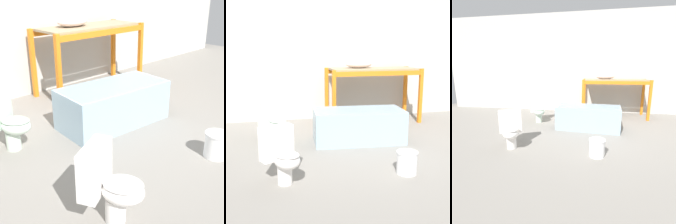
% 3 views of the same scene
% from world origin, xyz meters
% --- Properties ---
extents(ground_plane, '(12.00, 12.00, 0.00)m').
position_xyz_m(ground_plane, '(0.00, 0.00, 0.00)').
color(ground_plane, gray).
extents(shelving_rack, '(1.91, 0.79, 1.13)m').
position_xyz_m(shelving_rack, '(0.54, 1.33, 0.95)').
color(shelving_rack, orange).
rests_on(shelving_rack, ground_plane).
extents(sink_basin, '(0.57, 0.35, 0.25)m').
position_xyz_m(sink_basin, '(0.25, 1.41, 1.22)').
color(sink_basin, silver).
rests_on(sink_basin, shelving_rack).
extents(bathtub_main, '(1.54, 0.83, 0.55)m').
position_xyz_m(bathtub_main, '(-0.19, 0.01, 0.32)').
color(bathtub_main, '#99B7CC').
rests_on(bathtub_main, ground_plane).
extents(toilet_near, '(0.52, 0.59, 0.67)m').
position_xyz_m(toilet_near, '(-1.54, -1.33, 0.36)').
color(toilet_near, white).
rests_on(toilet_near, ground_plane).
extents(toilet_far, '(0.54, 0.59, 0.67)m').
position_xyz_m(toilet_far, '(-1.56, 0.35, 0.36)').
color(toilet_far, silver).
rests_on(toilet_far, ground_plane).
extents(bucket_white, '(0.27, 0.27, 0.29)m').
position_xyz_m(bucket_white, '(0.01, -1.43, 0.15)').
color(bucket_white, white).
rests_on(bucket_white, ground_plane).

